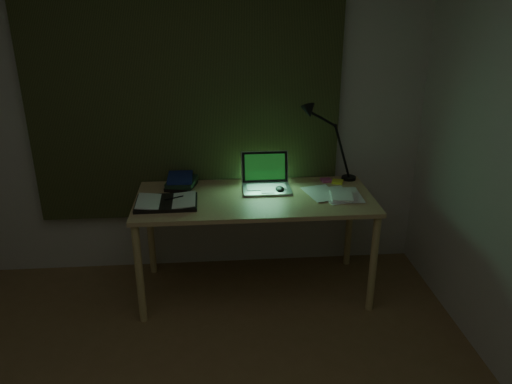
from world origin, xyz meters
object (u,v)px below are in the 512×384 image
desk (255,245)px  loose_papers (334,195)px  book_stack (182,181)px  laptop (267,174)px  open_textbook (166,202)px  desk_lamp (351,142)px

desk → loose_papers: (0.54, -0.04, 0.38)m
book_stack → laptop: bearing=-10.3°
open_textbook → laptop: bearing=14.9°
laptop → loose_papers: laptop is taller
desk_lamp → book_stack: bearing=-167.9°
open_textbook → book_stack: (0.08, 0.30, 0.03)m
book_stack → desk_lamp: desk_lamp is taller
laptop → desk_lamp: 0.68m
desk → book_stack: bearing=156.5°
desk_lamp → open_textbook: bearing=-155.2°
laptop → open_textbook: (-0.68, -0.19, -0.10)m
open_textbook → book_stack: bearing=73.6°
desk → desk_lamp: desk_lamp is taller
desk → open_textbook: size_ratio=4.04×
desk → loose_papers: loose_papers is taller
open_textbook → book_stack: 0.32m
book_stack → open_textbook: bearing=-105.4°
loose_papers → desk: bearing=175.8°
laptop → open_textbook: size_ratio=0.95×
book_stack → loose_papers: book_stack is taller
open_textbook → loose_papers: (1.13, 0.04, -0.01)m
laptop → book_stack: 0.61m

